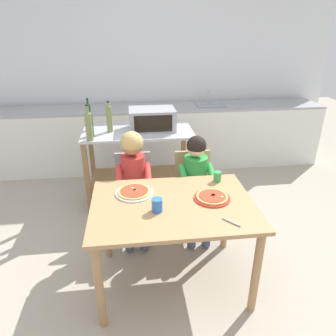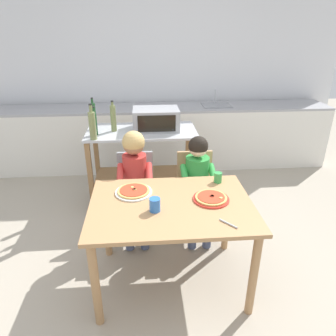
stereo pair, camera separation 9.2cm
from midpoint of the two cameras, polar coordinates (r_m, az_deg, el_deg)
name	(u,v)px [view 2 (the right image)]	position (r m, az deg, el deg)	size (l,w,h in m)	color
ground_plane	(162,209)	(3.62, -0.29, -7.55)	(10.92, 10.92, 0.00)	#A89E8C
back_wall_tiled	(154,68)	(4.78, -1.96, 17.75)	(5.46, 0.12, 2.70)	silver
kitchen_counter	(157,137)	(4.58, -1.52, 5.76)	(4.91, 0.60, 1.08)	silver
kitchen_island_cart	(142,154)	(3.55, -3.95, 2.54)	(1.19, 0.62, 0.88)	#B7BABF
toaster_oven	(156,119)	(3.45, -1.45, 8.91)	(0.50, 0.36, 0.23)	#999BA0
bottle_clear_vinegar	(94,116)	(3.52, -12.70, 9.26)	(0.06, 0.06, 0.35)	#1E4723
bottle_squat_spirits	(95,123)	(3.34, -12.49, 7.97)	(0.05, 0.05, 0.30)	#1E4723
bottle_dark_olive_oil	(113,118)	(3.42, -9.20, 9.00)	(0.06, 0.06, 0.33)	olive
bottle_tall_green_wine	(92,125)	(3.20, -12.83, 7.65)	(0.07, 0.07, 0.36)	olive
dining_table	(171,216)	(2.37, 1.72, -8.71)	(1.20, 0.85, 0.74)	#AD7F51
dining_chair_left	(136,188)	(3.06, -5.02, -3.68)	(0.36, 0.36, 0.81)	gray
dining_chair_right	(195,187)	(3.08, 5.86, -3.50)	(0.36, 0.36, 0.81)	tan
child_in_red_shirt	(135,173)	(2.86, -5.17, -0.99)	(0.32, 0.42, 1.06)	#424C6B
child_in_green_shirt	(198,178)	(2.90, 6.42, -1.77)	(0.32, 0.42, 1.00)	#424C6B
pizza_plate_white	(134,191)	(2.45, -5.22, -4.29)	(0.29, 0.29, 0.03)	white
pizza_plate_red_rimmed	(211,198)	(2.38, 8.97, -5.48)	(0.27, 0.27, 0.03)	red
drinking_cup_blue	(155,205)	(2.20, -1.22, -6.73)	(0.08, 0.08, 0.10)	blue
drinking_cup_green	(218,177)	(2.63, 10.09, -1.72)	(0.07, 0.07, 0.09)	green
serving_spoon	(228,224)	(2.13, 12.21, -9.90)	(0.01, 0.01, 0.14)	#B7BABF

